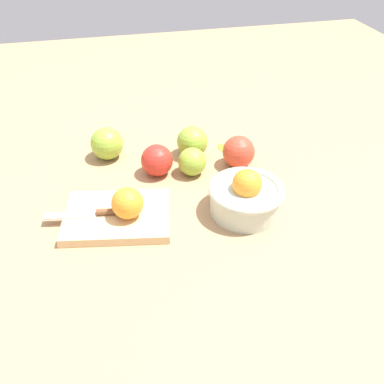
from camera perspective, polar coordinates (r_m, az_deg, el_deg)
ground_plane at (r=1.02m, az=-4.00°, el=0.54°), size 2.40×2.40×0.00m
bowl at (r=0.93m, az=7.17°, el=-0.54°), size 0.16×0.16×0.11m
cutting_board at (r=0.93m, az=-9.88°, el=-3.21°), size 0.25×0.20×0.02m
orange_on_board at (r=0.90m, az=-8.58°, el=-1.48°), size 0.07×0.07×0.07m
knife at (r=0.93m, az=-13.23°, el=-2.77°), size 0.16×0.04×0.01m
apple_front_left at (r=1.08m, az=6.22°, el=5.34°), size 0.08×0.08×0.08m
apple_front_left_2 at (r=1.05m, az=0.01°, el=4.05°), size 0.07×0.07×0.07m
apple_front_right at (r=1.13m, az=-11.23°, el=6.35°), size 0.08×0.08×0.08m
apple_front_left_3 at (r=1.12m, az=0.04°, el=6.72°), size 0.08×0.08×0.08m
apple_front_center at (r=1.05m, az=-4.79°, el=4.20°), size 0.08×0.08×0.08m
citrus_peel at (r=1.17m, az=4.40°, el=5.98°), size 0.05×0.06×0.01m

